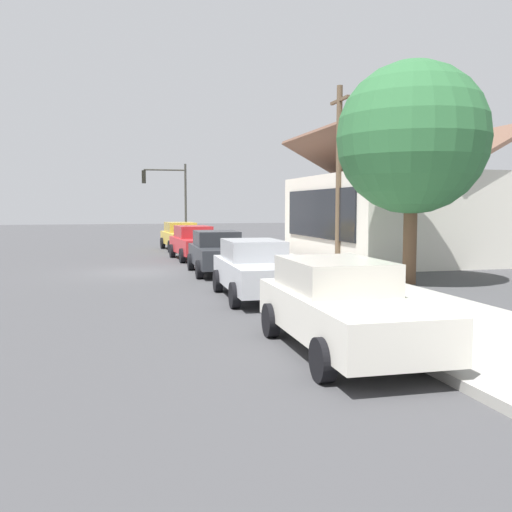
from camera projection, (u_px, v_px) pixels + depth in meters
ground_plane at (141, 272)px, 21.91m from camera, size 120.00×120.00×0.00m
sidewalk_curb at (281, 266)px, 23.29m from camera, size 60.00×4.20×0.16m
car_mustard at (181, 236)px, 32.94m from camera, size 4.79×2.18×1.59m
car_cherry at (195, 242)px, 27.10m from camera, size 4.60×2.12×1.59m
car_charcoal at (218, 252)px, 21.52m from camera, size 4.45×2.09×1.59m
car_silver at (256, 269)px, 15.80m from camera, size 4.57×2.06×1.59m
car_ivory at (341, 305)px, 9.95m from camera, size 4.78×2.11×1.59m
storefront_building at (391, 215)px, 27.37m from camera, size 11.10×7.74×6.08m
shade_tree at (412, 139)px, 18.30m from camera, size 4.87×4.87×7.15m
traffic_light_main at (169, 191)px, 36.08m from camera, size 0.37×2.79×5.20m
utility_pole_wooden at (339, 173)px, 23.85m from camera, size 1.80×0.24×7.50m
fire_hydrant_red at (267, 264)px, 20.03m from camera, size 0.22×0.22×0.71m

